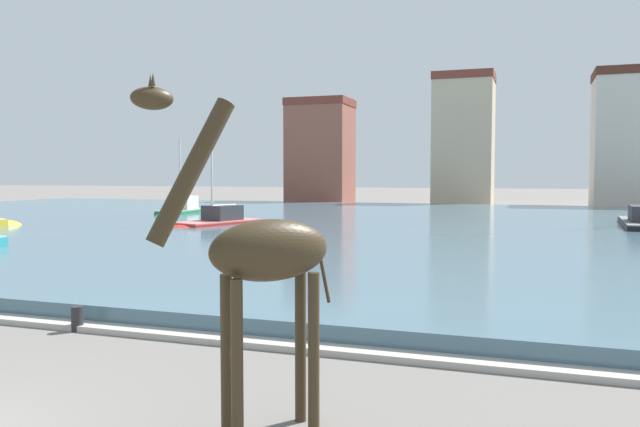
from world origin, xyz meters
The scene contains 8 objects.
harbor_water centered at (0.00, 30.65, 0.22)m, with size 90.51×49.31×0.44m, color #476675.
quay_edge_coping centered at (0.00, 5.75, 0.06)m, with size 90.51×0.50×0.12m, color #ADA89E.
giraffe_statue centered at (3.96, 2.15, 2.17)m, with size 1.93×2.00×4.25m.
sailboat_red centered at (-9.79, 26.13, 0.48)m, with size 3.92×6.33×6.22m.
sailboat_green centered at (-16.65, 34.00, 0.54)m, with size 2.11×6.04×5.71m.
mooring_bollard centered at (-1.66, 5.60, 0.25)m, with size 0.24×0.24×0.50m, color #232326.
townhouse_tall_gabled centered at (-14.88, 59.34, 5.66)m, with size 6.63×5.21×11.30m.
townhouse_corner_house centered at (0.13, 60.73, 6.72)m, with size 5.97×5.48×13.41m.
Camera 1 is at (7.04, -4.61, 3.15)m, focal length 35.10 mm.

